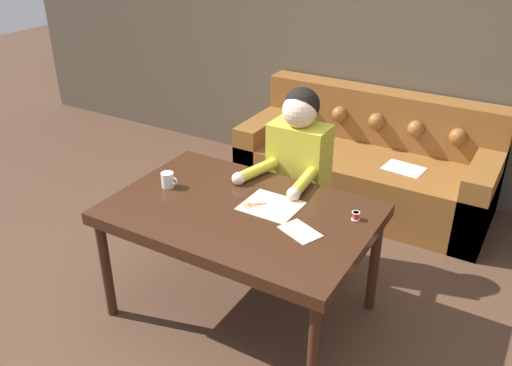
% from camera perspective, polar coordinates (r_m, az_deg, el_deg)
% --- Properties ---
extents(ground_plane, '(16.00, 16.00, 0.00)m').
position_cam_1_polar(ground_plane, '(3.32, -1.61, -14.93)').
color(ground_plane, '#4C3323').
extents(wall_back, '(8.00, 0.06, 2.60)m').
position_cam_1_polar(wall_back, '(4.61, 13.71, 15.10)').
color(wall_back, brown).
rests_on(wall_back, ground_plane).
extents(dining_table, '(1.45, 0.97, 0.72)m').
position_cam_1_polar(dining_table, '(3.04, -1.64, -3.80)').
color(dining_table, '#381E11').
rests_on(dining_table, ground_plane).
extents(couch, '(2.00, 0.85, 0.88)m').
position_cam_1_polar(couch, '(4.52, 11.59, 1.76)').
color(couch, brown).
rests_on(couch, ground_plane).
extents(person, '(0.45, 0.60, 1.24)m').
position_cam_1_polar(person, '(3.54, 4.39, 0.60)').
color(person, '#33281E').
rests_on(person, ground_plane).
extents(pattern_paper_main, '(0.32, 0.28, 0.00)m').
position_cam_1_polar(pattern_paper_main, '(3.03, 1.59, -2.42)').
color(pattern_paper_main, beige).
rests_on(pattern_paper_main, dining_table).
extents(pattern_paper_offcut, '(0.25, 0.21, 0.00)m').
position_cam_1_polar(pattern_paper_offcut, '(2.82, 4.66, -5.11)').
color(pattern_paper_offcut, beige).
rests_on(pattern_paper_offcut, dining_table).
extents(scissors, '(0.22, 0.20, 0.01)m').
position_cam_1_polar(scissors, '(3.04, 0.17, -2.29)').
color(scissors, silver).
rests_on(scissors, dining_table).
extents(mug, '(0.11, 0.08, 0.09)m').
position_cam_1_polar(mug, '(3.26, -9.25, 0.33)').
color(mug, silver).
rests_on(mug, dining_table).
extents(thread_spool, '(0.04, 0.04, 0.05)m').
position_cam_1_polar(thread_spool, '(2.95, 10.45, -3.42)').
color(thread_spool, red).
rests_on(thread_spool, dining_table).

